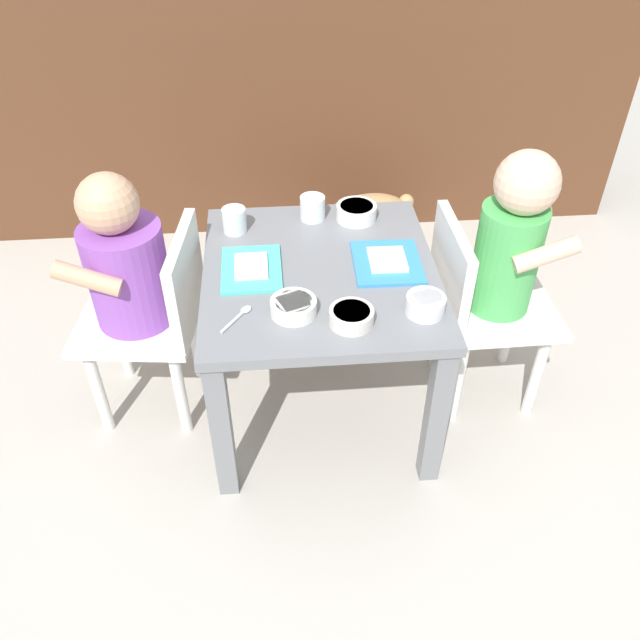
# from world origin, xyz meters

# --- Properties ---
(ground_plane) EXTENTS (7.00, 7.00, 0.00)m
(ground_plane) POSITION_xyz_m (0.00, 0.00, 0.00)
(ground_plane) COLOR #B2ADA3
(kitchen_cabinet_back) EXTENTS (2.28, 0.37, 0.93)m
(kitchen_cabinet_back) POSITION_xyz_m (0.00, 1.06, 0.47)
(kitchen_cabinet_back) COLOR #56331E
(kitchen_cabinet_back) RESTS_ON ground
(dining_table) EXTENTS (0.53, 0.58, 0.43)m
(dining_table) POSITION_xyz_m (0.00, 0.00, 0.35)
(dining_table) COLOR slate
(dining_table) RESTS_ON ground
(seated_child_left) EXTENTS (0.31, 0.31, 0.66)m
(seated_child_left) POSITION_xyz_m (-0.43, 0.04, 0.41)
(seated_child_left) COLOR silver
(seated_child_left) RESTS_ON ground
(seated_child_right) EXTENTS (0.28, 0.28, 0.69)m
(seated_child_right) POSITION_xyz_m (0.42, 0.01, 0.43)
(seated_child_right) COLOR silver
(seated_child_right) RESTS_ON ground
(dog) EXTENTS (0.44, 0.30, 0.29)m
(dog) POSITION_xyz_m (0.16, 0.58, 0.19)
(dog) COLOR tan
(dog) RESTS_ON ground
(food_tray_left) EXTENTS (0.14, 0.18, 0.02)m
(food_tray_left) POSITION_xyz_m (-0.15, 0.01, 0.43)
(food_tray_left) COLOR #4CC6BC
(food_tray_left) RESTS_ON dining_table
(food_tray_right) EXTENTS (0.16, 0.18, 0.02)m
(food_tray_right) POSITION_xyz_m (0.15, 0.01, 0.43)
(food_tray_right) COLOR #388CD8
(food_tray_right) RESTS_ON dining_table
(water_cup_left) EXTENTS (0.06, 0.06, 0.06)m
(water_cup_left) POSITION_xyz_m (0.00, 0.22, 0.45)
(water_cup_left) COLOR white
(water_cup_left) RESTS_ON dining_table
(water_cup_right) EXTENTS (0.06, 0.06, 0.06)m
(water_cup_right) POSITION_xyz_m (-0.19, 0.18, 0.45)
(water_cup_right) COLOR white
(water_cup_right) RESTS_ON dining_table
(veggie_bowl_near) EXTENTS (0.09, 0.09, 0.03)m
(veggie_bowl_near) POSITION_xyz_m (0.05, -0.19, 0.44)
(veggie_bowl_near) COLOR silver
(veggie_bowl_near) RESTS_ON dining_table
(cereal_bowl_right_side) EXTENTS (0.10, 0.10, 0.03)m
(cereal_bowl_right_side) POSITION_xyz_m (-0.07, -0.15, 0.44)
(cereal_bowl_right_side) COLOR white
(cereal_bowl_right_side) RESTS_ON dining_table
(veggie_bowl_far) EXTENTS (0.08, 0.08, 0.04)m
(veggie_bowl_far) POSITION_xyz_m (0.20, -0.17, 0.45)
(veggie_bowl_far) COLOR white
(veggie_bowl_far) RESTS_ON dining_table
(cereal_bowl_left_side) EXTENTS (0.10, 0.10, 0.04)m
(cereal_bowl_left_side) POSITION_xyz_m (0.11, 0.21, 0.45)
(cereal_bowl_left_side) COLOR white
(cereal_bowl_left_side) RESTS_ON dining_table
(spoon_by_left_tray) EXTENTS (0.07, 0.09, 0.01)m
(spoon_by_left_tray) POSITION_xyz_m (-0.18, -0.16, 0.43)
(spoon_by_left_tray) COLOR silver
(spoon_by_left_tray) RESTS_ON dining_table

